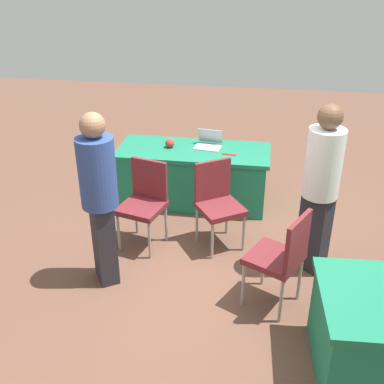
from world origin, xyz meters
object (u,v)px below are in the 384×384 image
table_foreground (194,176)px  person_attendee_standing (321,183)px  person_presenter (99,193)px  chair_tucked_left (145,199)px  yarn_ball (170,143)px  chair_aisle (282,254)px  scissors_red (229,154)px  chair_near_front (218,200)px  laptop_silver (208,144)px

table_foreground → person_attendee_standing: 1.98m
person_attendee_standing → person_presenter: bearing=-128.1°
chair_tucked_left → yarn_ball: chair_tucked_left is taller
person_presenter → yarn_ball: 1.80m
chair_aisle → scissors_red: size_ratio=5.42×
table_foreground → yarn_ball: bearing=-3.1°
scissors_red → person_attendee_standing: bearing=-43.3°
table_foreground → scissors_red: bearing=167.2°
chair_near_front → scissors_red: bearing=-126.6°
chair_aisle → person_attendee_standing: (-0.34, -0.64, 0.41)m
table_foreground → person_presenter: bearing=70.9°
person_attendee_standing → yarn_ball: bearing=-178.4°
person_presenter → chair_aisle: bearing=52.2°
laptop_silver → yarn_ball: 0.48m
person_presenter → person_attendee_standing: 2.07m
person_attendee_standing → yarn_ball: 2.14m
chair_tucked_left → chair_aisle: size_ratio=0.98×
person_attendee_standing → scissors_red: 1.52m
person_presenter → scissors_red: (-1.05, -1.64, -0.24)m
chair_tucked_left → scissors_red: chair_tucked_left is taller
table_foreground → scissors_red: scissors_red is taller
table_foreground → chair_near_front: size_ratio=2.00×
chair_aisle → laptop_silver: chair_aisle is taller
person_presenter → scissors_red: size_ratio=9.60×
person_presenter → yarn_ball: size_ratio=15.21×
chair_tucked_left → laptop_silver: 1.30m
scissors_red → table_foreground: bearing=174.0°
scissors_red → chair_aisle: bearing=-63.9°
person_attendee_standing → yarn_ball: person_attendee_standing is taller
chair_aisle → yarn_ball: 2.36m
chair_near_front → laptop_silver: bearing=-110.7°
chair_aisle → person_presenter: size_ratio=0.56×
chair_aisle → yarn_ball: bearing=63.0°
chair_aisle → person_presenter: 1.73m
yarn_ball → person_attendee_standing: bearing=143.5°
yarn_ball → scissors_red: 0.76m
chair_aisle → yarn_ball: (1.38, -1.90, 0.22)m
table_foreground → scissors_red: (-0.45, 0.10, 0.36)m
chair_tucked_left → yarn_ball: bearing=-78.8°
chair_tucked_left → person_attendee_standing: 1.85m
chair_near_front → person_presenter: person_presenter is taller
table_foreground → chair_near_front: bearing=113.6°
person_attendee_standing → yarn_ball: size_ratio=15.36×
person_presenter → laptop_silver: 2.02m
chair_near_front → person_attendee_standing: person_attendee_standing is taller
chair_near_front → person_attendee_standing: size_ratio=0.54×
yarn_ball → laptop_silver: bearing=-168.4°
chair_near_front → person_presenter: size_ratio=0.55×
table_foreground → laptop_silver: size_ratio=5.37×
person_attendee_standing → yarn_ball: (1.71, -1.27, -0.19)m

